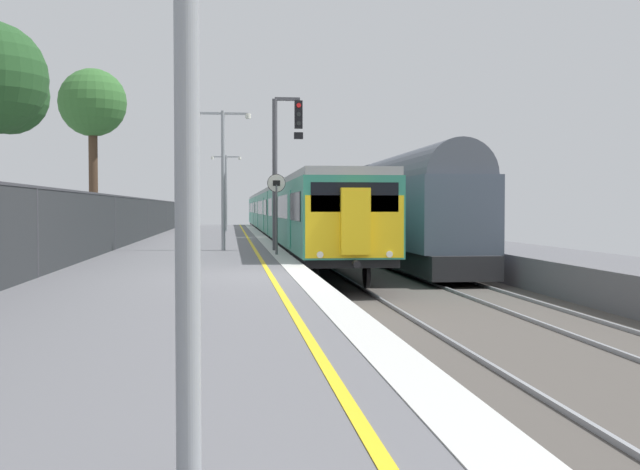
# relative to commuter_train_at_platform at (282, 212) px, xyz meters

# --- Properties ---
(ground) EXTENTS (17.40, 110.00, 1.21)m
(ground) POSITION_rel_commuter_train_at_platform_xyz_m (0.54, -33.39, -1.88)
(ground) COLOR slate
(commuter_train_at_platform) EXTENTS (2.83, 60.80, 3.81)m
(commuter_train_at_platform) POSITION_rel_commuter_train_at_platform_xyz_m (0.00, 0.00, 0.00)
(commuter_train_at_platform) COLOR #2D846B
(commuter_train_at_platform) RESTS_ON ground
(freight_train_adjacent_track) EXTENTS (2.60, 46.47, 4.72)m
(freight_train_adjacent_track) POSITION_rel_commuter_train_at_platform_xyz_m (4.00, -4.19, 0.32)
(freight_train_adjacent_track) COLOR #232326
(freight_train_adjacent_track) RESTS_ON ground
(signal_gantry) EXTENTS (1.10, 0.24, 5.48)m
(signal_gantry) POSITION_rel_commuter_train_at_platform_xyz_m (-1.49, -22.92, 2.14)
(signal_gantry) COLOR #47474C
(signal_gantry) RESTS_ON ground
(speed_limit_sign) EXTENTS (0.59, 0.08, 2.63)m
(speed_limit_sign) POSITION_rel_commuter_train_at_platform_xyz_m (-1.85, -25.55, 0.41)
(speed_limit_sign) COLOR #59595B
(speed_limit_sign) RESTS_ON ground
(platform_lamp_mid) EXTENTS (2.00, 0.20, 5.00)m
(platform_lamp_mid) POSITION_rel_commuter_train_at_platform_xyz_m (-3.59, -22.71, 1.73)
(platform_lamp_mid) COLOR #93999E
(platform_lamp_mid) RESTS_ON ground
(platform_lamp_far) EXTENTS (2.00, 0.20, 5.01)m
(platform_lamp_far) POSITION_rel_commuter_train_at_platform_xyz_m (-3.59, 1.38, 1.73)
(platform_lamp_far) COLOR #93999E
(platform_lamp_far) RESTS_ON ground
(platform_back_fence) EXTENTS (0.07, 99.00, 2.01)m
(platform_back_fence) POSITION_rel_commuter_train_at_platform_xyz_m (-7.55, -33.39, -0.22)
(platform_back_fence) COLOR #282B2D
(platform_back_fence) RESTS_ON ground
(background_tree_left) EXTENTS (3.26, 3.26, 8.25)m
(background_tree_left) POSITION_rel_commuter_train_at_platform_xyz_m (-9.96, -11.98, 5.18)
(background_tree_left) COLOR #473323
(background_tree_left) RESTS_ON ground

